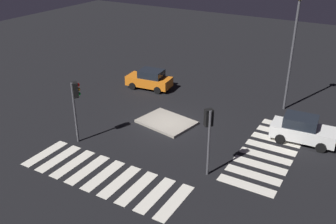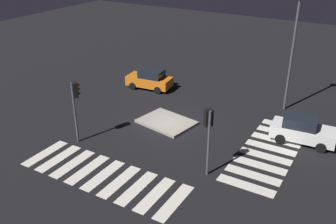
{
  "view_description": "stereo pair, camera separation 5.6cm",
  "coord_description": "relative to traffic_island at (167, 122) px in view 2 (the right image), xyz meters",
  "views": [
    {
      "loc": [
        11.99,
        -20.45,
        12.35
      ],
      "look_at": [
        0.0,
        0.0,
        1.0
      ],
      "focal_mm": 40.11,
      "sensor_mm": 36.0,
      "label": 1
    },
    {
      "loc": [
        12.04,
        -20.42,
        12.35
      ],
      "look_at": [
        0.0,
        0.0,
        1.0
      ],
      "focal_mm": 40.11,
      "sensor_mm": 36.0,
      "label": 2
    }
  ],
  "objects": [
    {
      "name": "traffic_light_east",
      "position": [
        5.08,
        -4.17,
        2.93
      ],
      "size": [
        0.53,
        0.54,
        3.98
      ],
      "rotation": [
        0.0,
        0.0,
        2.45
      ],
      "color": "#47474C",
      "rests_on": "ground"
    },
    {
      "name": "traffic_light_south",
      "position": [
        -3.58,
        -5.05,
        3.02
      ],
      "size": [
        0.54,
        0.53,
        4.1
      ],
      "rotation": [
        0.0,
        0.0,
        0.91
      ],
      "color": "#47474C",
      "rests_on": "ground"
    },
    {
      "name": "traffic_island",
      "position": [
        0.0,
        0.0,
        0.0
      ],
      "size": [
        4.16,
        3.42,
        0.18
      ],
      "color": "gray",
      "rests_on": "ground"
    },
    {
      "name": "car_orange",
      "position": [
        -4.67,
        5.01,
        0.75
      ],
      "size": [
        4.07,
        2.18,
        1.71
      ],
      "rotation": [
        0.0,
        0.0,
        3.25
      ],
      "color": "orange",
      "rests_on": "ground"
    },
    {
      "name": "car_white",
      "position": [
        8.91,
        2.21,
        0.78
      ],
      "size": [
        4.17,
        2.16,
        1.77
      ],
      "rotation": [
        0.0,
        0.0,
        0.08
      ],
      "color": "silver",
      "rests_on": "ground"
    },
    {
      "name": "crosswalk_side",
      "position": [
        7.47,
        -0.15,
        -0.08
      ],
      "size": [
        3.2,
        8.75,
        0.02
      ],
      "color": "silver",
      "rests_on": "ground"
    },
    {
      "name": "crosswalk_near",
      "position": [
        0.21,
        -7.34,
        -0.08
      ],
      "size": [
        9.9,
        3.2,
        0.02
      ],
      "color": "silver",
      "rests_on": "ground"
    },
    {
      "name": "street_lamp",
      "position": [
        6.62,
        6.7,
        5.76
      ],
      "size": [
        0.56,
        0.56,
        8.74
      ],
      "color": "#47474C",
      "rests_on": "ground"
    },
    {
      "name": "ground_plane",
      "position": [
        0.21,
        -0.15,
        -0.09
      ],
      "size": [
        80.0,
        80.0,
        0.0
      ],
      "primitive_type": "plane",
      "color": "black"
    }
  ]
}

